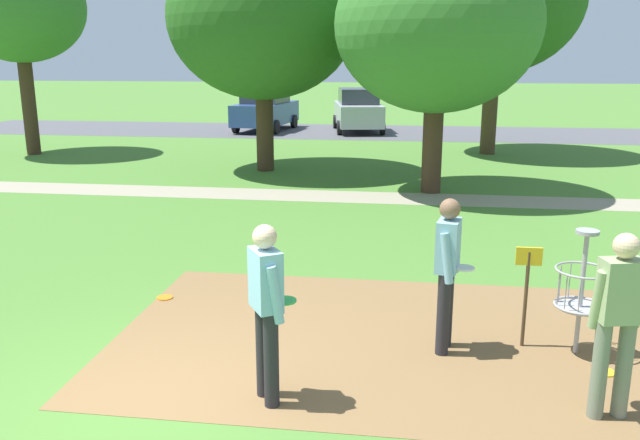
% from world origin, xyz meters
% --- Properties ---
extents(ground_plane, '(160.00, 160.00, 0.00)m').
position_xyz_m(ground_plane, '(0.00, 0.00, 0.00)').
color(ground_plane, '#47752D').
extents(dirt_tee_pad, '(6.66, 3.99, 0.01)m').
position_xyz_m(dirt_tee_pad, '(2.42, 1.94, 0.00)').
color(dirt_tee_pad, brown).
rests_on(dirt_tee_pad, ground).
extents(disc_golf_basket, '(0.98, 0.58, 1.39)m').
position_xyz_m(disc_golf_basket, '(4.19, 1.88, 0.75)').
color(disc_golf_basket, '#9E9EA3').
rests_on(disc_golf_basket, ground).
extents(player_foreground_watching, '(0.43, 0.49, 1.71)m').
position_xyz_m(player_foreground_watching, '(2.82, 1.74, 0.97)').
color(player_foreground_watching, '#232328').
rests_on(player_foreground_watching, ground).
extents(player_throwing, '(0.45, 0.48, 1.71)m').
position_xyz_m(player_throwing, '(1.14, 0.42, 0.97)').
color(player_throwing, '#232328').
rests_on(player_throwing, ground).
extents(player_waiting_left, '(0.49, 0.43, 1.71)m').
position_xyz_m(player_waiting_left, '(4.21, 0.56, 0.97)').
color(player_waiting_left, slate).
rests_on(player_waiting_left, ground).
extents(frisbee_by_tee, '(0.22, 0.22, 0.02)m').
position_xyz_m(frisbee_by_tee, '(4.43, 1.42, 0.01)').
color(frisbee_by_tee, gold).
rests_on(frisbee_by_tee, ground).
extents(frisbee_mid_grass, '(0.21, 0.21, 0.02)m').
position_xyz_m(frisbee_mid_grass, '(-0.81, 2.82, 0.01)').
color(frisbee_mid_grass, orange).
rests_on(frisbee_mid_grass, ground).
extents(tree_near_left, '(5.48, 5.48, 7.26)m').
position_xyz_m(tree_near_left, '(4.95, 17.21, 4.91)').
color(tree_near_left, '#4C3823').
rests_on(tree_near_left, ground).
extents(tree_near_right, '(4.67, 4.67, 5.85)m').
position_xyz_m(tree_near_right, '(2.91, 10.47, 3.85)').
color(tree_near_right, '#422D1E').
rests_on(tree_near_right, ground).
extents(tree_mid_left, '(4.13, 4.13, 6.47)m').
position_xyz_m(tree_mid_left, '(-10.05, 14.99, 4.68)').
color(tree_mid_left, '#422D1E').
rests_on(tree_mid_left, ground).
extents(tree_mid_center, '(5.16, 5.16, 6.37)m').
position_xyz_m(tree_mid_center, '(-1.69, 12.96, 4.17)').
color(tree_mid_center, '#422D1E').
rests_on(tree_mid_center, ground).
extents(parking_lot_strip, '(36.00, 6.00, 0.01)m').
position_xyz_m(parking_lot_strip, '(0.00, 23.13, 0.00)').
color(parking_lot_strip, '#4C4C51').
rests_on(parking_lot_strip, ground).
extents(parked_car_leftmost, '(2.34, 4.38, 1.84)m').
position_xyz_m(parked_car_leftmost, '(-3.96, 23.14, 0.92)').
color(parked_car_leftmost, '#2D4784').
rests_on(parked_car_leftmost, ground).
extents(parked_car_center_left, '(2.52, 4.45, 1.84)m').
position_xyz_m(parked_car_center_left, '(0.10, 23.33, 0.92)').
color(parked_car_center_left, '#B2B7BC').
rests_on(parked_car_center_left, ground).
extents(gravel_path, '(40.00, 1.28, 0.00)m').
position_xyz_m(gravel_path, '(0.00, 9.65, 0.00)').
color(gravel_path, gray).
rests_on(gravel_path, ground).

